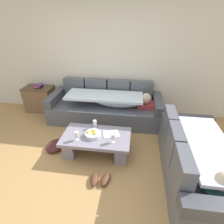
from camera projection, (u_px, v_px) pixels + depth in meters
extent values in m
plane|color=#B2854D|center=(85.00, 169.00, 2.95)|extent=(14.00, 14.00, 0.00)
cube|color=beige|center=(105.00, 58.00, 4.15)|extent=(9.00, 0.10, 2.70)
cube|color=#555860|center=(105.00, 112.00, 4.22)|extent=(2.57, 0.92, 0.42)
cube|color=#555860|center=(75.00, 87.00, 4.43)|extent=(0.52, 0.16, 0.46)
cube|color=#555860|center=(96.00, 88.00, 4.37)|extent=(0.52, 0.16, 0.46)
cube|color=#555860|center=(119.00, 89.00, 4.30)|extent=(0.52, 0.16, 0.46)
cube|color=#555860|center=(142.00, 91.00, 4.23)|extent=(0.52, 0.16, 0.46)
cube|color=#44474D|center=(56.00, 97.00, 4.21)|extent=(0.18, 0.92, 0.20)
cube|color=#44474D|center=(158.00, 103.00, 3.92)|extent=(0.18, 0.92, 0.20)
cube|color=#B23838|center=(145.00, 105.00, 3.97)|extent=(0.36, 0.28, 0.11)
sphere|color=tan|center=(146.00, 99.00, 3.86)|extent=(0.21, 0.21, 0.21)
sphere|color=#CCB793|center=(146.00, 98.00, 3.84)|extent=(0.20, 0.20, 0.20)
ellipsoid|color=silver|center=(118.00, 100.00, 3.97)|extent=(1.10, 0.44, 0.28)
cube|color=silver|center=(104.00, 96.00, 3.94)|extent=(1.70, 0.60, 0.05)
cube|color=silver|center=(102.00, 121.00, 3.83)|extent=(1.44, 0.04, 0.38)
cube|color=#555860|center=(196.00, 168.00, 2.70)|extent=(0.92, 1.93, 0.42)
cube|color=#555860|center=(182.00, 171.00, 2.08)|extent=(0.16, 0.49, 0.46)
cube|color=#555860|center=(175.00, 143.00, 2.53)|extent=(0.16, 0.49, 0.46)
cube|color=#555860|center=(170.00, 123.00, 2.98)|extent=(0.16, 0.49, 0.46)
cube|color=#44474D|center=(187.00, 120.00, 3.31)|extent=(0.92, 0.18, 0.20)
cube|color=#2D6660|center=(216.00, 191.00, 2.04)|extent=(0.28, 0.36, 0.11)
sphere|color=tan|center=(224.00, 182.00, 1.96)|extent=(0.21, 0.21, 0.21)
ellipsoid|color=silver|center=(205.00, 150.00, 2.53)|extent=(0.44, 1.01, 0.28)
cube|color=silver|center=(208.00, 145.00, 2.47)|extent=(0.60, 1.45, 0.05)
cube|color=gray|center=(96.00, 137.00, 3.14)|extent=(1.20, 0.68, 0.06)
cube|color=gray|center=(73.00, 143.00, 3.29)|extent=(0.20, 0.54, 0.32)
cube|color=gray|center=(122.00, 148.00, 3.18)|extent=(0.20, 0.54, 0.32)
cylinder|color=silver|center=(93.00, 134.00, 3.10)|extent=(0.28, 0.28, 0.07)
sphere|color=gold|center=(95.00, 134.00, 3.06)|extent=(0.08, 0.08, 0.08)
sphere|color=orange|center=(94.00, 131.00, 3.13)|extent=(0.08, 0.08, 0.08)
sphere|color=gold|center=(88.00, 133.00, 3.09)|extent=(0.08, 0.08, 0.08)
cylinder|color=silver|center=(77.00, 140.00, 3.02)|extent=(0.06, 0.06, 0.01)
cylinder|color=silver|center=(77.00, 138.00, 3.00)|extent=(0.01, 0.01, 0.07)
cylinder|color=silver|center=(77.00, 134.00, 2.96)|extent=(0.07, 0.07, 0.08)
cylinder|color=silver|center=(113.00, 142.00, 2.96)|extent=(0.06, 0.06, 0.01)
cylinder|color=silver|center=(113.00, 140.00, 2.94)|extent=(0.01, 0.01, 0.07)
cylinder|color=silver|center=(113.00, 136.00, 2.91)|extent=(0.07, 0.07, 0.08)
cylinder|color=silver|center=(95.00, 128.00, 3.33)|extent=(0.06, 0.06, 0.01)
cylinder|color=silver|center=(95.00, 126.00, 3.31)|extent=(0.01, 0.01, 0.07)
cylinder|color=silver|center=(95.00, 122.00, 3.27)|extent=(0.07, 0.07, 0.08)
cube|color=white|center=(111.00, 134.00, 3.16)|extent=(0.33, 0.29, 0.01)
cube|color=brown|center=(40.00, 99.00, 4.60)|extent=(0.70, 0.42, 0.62)
cube|color=brown|center=(38.00, 88.00, 4.44)|extent=(0.72, 0.44, 0.02)
cube|color=black|center=(39.00, 87.00, 4.44)|extent=(0.17, 0.17, 0.02)
cube|color=#B76623|center=(38.00, 86.00, 4.41)|extent=(0.14, 0.22, 0.02)
cube|color=#72337F|center=(39.00, 85.00, 4.41)|extent=(0.17, 0.23, 0.02)
ellipsoid|color=#59331E|center=(94.00, 179.00, 2.72)|extent=(0.15, 0.28, 0.09)
ellipsoid|color=#59331E|center=(106.00, 179.00, 2.71)|extent=(0.18, 0.29, 0.09)
ellipsoid|color=#4C2323|center=(55.00, 145.00, 3.38)|extent=(0.39, 0.45, 0.12)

